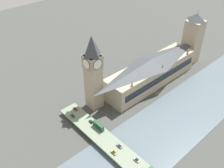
{
  "coord_description": "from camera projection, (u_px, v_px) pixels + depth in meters",
  "views": [
    {
      "loc": [
        -102.42,
        148.5,
        139.57
      ],
      "look_at": [
        19.02,
        38.01,
        18.77
      ],
      "focal_mm": 40.0,
      "sensor_mm": 36.0,
      "label": 1
    }
  ],
  "objects": [
    {
      "name": "double_decker_bus_mid",
      "position": [
        98.0,
        126.0,
        182.77
      ],
      "size": [
        10.31,
        2.57,
        4.73
      ],
      "color": "#235B33",
      "rests_on": "road_bridge"
    },
    {
      "name": "road_bridge",
      "position": [
        125.0,
        157.0,
        164.48
      ],
      "size": [
        132.86,
        14.18,
        4.03
      ],
      "color": "#5D6A59",
      "rests_on": "ground_plane"
    },
    {
      "name": "river_water",
      "position": [
        187.0,
        110.0,
        205.55
      ],
      "size": [
        50.43,
        360.0,
        0.3
      ],
      "primitive_type": "cube",
      "color": "slate",
      "rests_on": "ground_plane"
    },
    {
      "name": "car_southbound_lead",
      "position": [
        73.0,
        116.0,
        193.96
      ],
      "size": [
        4.16,
        1.83,
        1.31
      ],
      "color": "#2D5638",
      "rests_on": "road_bridge"
    },
    {
      "name": "ground_plane",
      "position": [
        157.0,
        93.0,
        224.23
      ],
      "size": [
        600.0,
        600.0,
        0.0
      ],
      "primitive_type": "plane",
      "color": "#424442"
    },
    {
      "name": "car_southbound_mid",
      "position": [
        137.0,
        160.0,
        160.84
      ],
      "size": [
        4.32,
        1.94,
        1.45
      ],
      "color": "silver",
      "rests_on": "road_bridge"
    },
    {
      "name": "car_northbound_mid",
      "position": [
        75.0,
        109.0,
        200.32
      ],
      "size": [
        4.25,
        1.9,
        1.41
      ],
      "color": "maroon",
      "rests_on": "road_bridge"
    },
    {
      "name": "victoria_tower",
      "position": [
        193.0,
        38.0,
        255.69
      ],
      "size": [
        15.55,
        15.55,
        55.79
      ],
      "color": "tan",
      "rests_on": "ground_plane"
    },
    {
      "name": "car_northbound_lead",
      "position": [
        119.0,
        146.0,
        169.9
      ],
      "size": [
        4.69,
        1.75,
        1.34
      ],
      "color": "slate",
      "rests_on": "road_bridge"
    },
    {
      "name": "car_northbound_tail",
      "position": [
        91.0,
        122.0,
        188.77
      ],
      "size": [
        3.98,
        1.79,
        1.31
      ],
      "color": "black",
      "rests_on": "road_bridge"
    },
    {
      "name": "parliament_hall",
      "position": [
        152.0,
        71.0,
        229.46
      ],
      "size": [
        23.87,
        100.72,
        26.73
      ],
      "color": "tan",
      "rests_on": "ground_plane"
    },
    {
      "name": "car_southbound_tail",
      "position": [
        114.0,
        153.0,
        165.58
      ],
      "size": [
        4.36,
        1.75,
        1.38
      ],
      "color": "gold",
      "rests_on": "road_bridge"
    },
    {
      "name": "clock_tower",
      "position": [
        93.0,
        71.0,
        191.06
      ],
      "size": [
        12.18,
        12.18,
        64.0
      ],
      "color": "tan",
      "rests_on": "ground_plane"
    }
  ]
}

